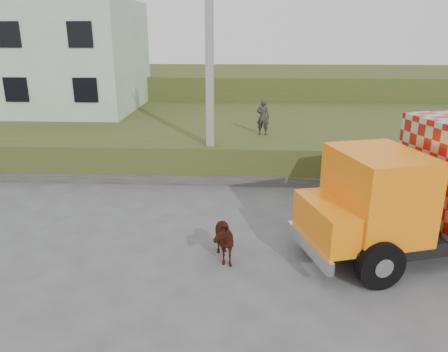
{
  "coord_description": "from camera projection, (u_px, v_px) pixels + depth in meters",
  "views": [
    {
      "loc": [
        0.4,
        -12.33,
        5.88
      ],
      "look_at": [
        -0.29,
        1.36,
        1.3
      ],
      "focal_mm": 35.0,
      "sensor_mm": 36.0,
      "label": 1
    }
  ],
  "objects": [
    {
      "name": "building",
      "position": [
        48.0,
        56.0,
        24.97
      ],
      "size": [
        10.0,
        8.0,
        6.0
      ],
      "primitive_type": "cube",
      "color": "#B4D1B2",
      "rests_on": "embankment"
    },
    {
      "name": "cow",
      "position": [
        220.0,
        238.0,
        11.63
      ],
      "size": [
        1.09,
        1.61,
        1.25
      ],
      "primitive_type": "imported",
      "rotation": [
        0.0,
        0.0,
        0.31
      ],
      "color": "#35150D",
      "rests_on": "ground"
    },
    {
      "name": "retaining_strip",
      "position": [
        185.0,
        179.0,
        17.57
      ],
      "size": [
        16.0,
        0.5,
        0.4
      ],
      "primitive_type": "cube",
      "color": "#595651",
      "rests_on": "ground"
    },
    {
      "name": "utility_pole",
      "position": [
        210.0,
        80.0,
        16.67
      ],
      "size": [
        1.2,
        0.3,
        8.0
      ],
      "color": "gray",
      "rests_on": "ground"
    },
    {
      "name": "embankment_far",
      "position": [
        241.0,
        90.0,
        33.92
      ],
      "size": [
        40.0,
        12.0,
        3.0
      ],
      "primitive_type": "cube",
      "color": "#304D19",
      "rests_on": "ground"
    },
    {
      "name": "embankment",
      "position": [
        238.0,
        134.0,
        22.79
      ],
      "size": [
        40.0,
        12.0,
        1.5
      ],
      "primitive_type": "cube",
      "color": "#304D19",
      "rests_on": "ground"
    },
    {
      "name": "pedestrian",
      "position": [
        263.0,
        117.0,
        19.07
      ],
      "size": [
        0.65,
        0.51,
        1.57
      ],
      "primitive_type": "imported",
      "rotation": [
        0.0,
        0.0,
        2.89
      ],
      "color": "#292624",
      "rests_on": "embankment"
    },
    {
      "name": "ground",
      "position": [
        231.0,
        230.0,
        13.56
      ],
      "size": [
        120.0,
        120.0,
        0.0
      ],
      "primitive_type": "plane",
      "color": "#474749",
      "rests_on": "ground"
    }
  ]
}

